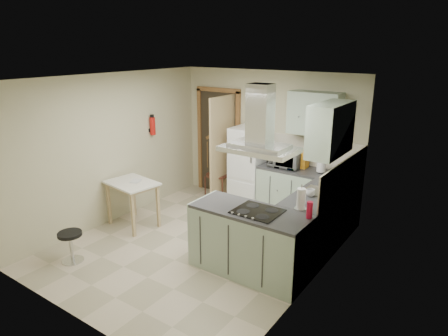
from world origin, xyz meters
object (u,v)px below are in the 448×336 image
Objects in this scene: peninsula at (250,241)px; extractor_hood at (259,149)px; stool at (71,247)px; bentwood_chair at (217,175)px; fridge at (249,167)px; microwave at (285,158)px; drop_leaf_table at (133,204)px.

peninsula is 1.27m from extractor_hood.
stool is (-2.30, -1.19, -1.50)m from extractor_hood.
bentwood_chair is 3.10m from stool.
bentwood_chair is at bearing -171.54° from fridge.
bentwood_chair is 1.85× the size of microwave.
fridge is 2.20m from drop_leaf_table.
extractor_hood is at bearing 0.00° from peninsula.
extractor_hood is 2.80m from drop_leaf_table.
drop_leaf_table is 1.34m from stool.
microwave is at bearing -9.51° from bentwood_chair.
microwave reaches higher than peninsula.
peninsula reaches higher than stool.
extractor_hood reaches higher than stool.
drop_leaf_table is at bearing -117.14° from bentwood_chair.
fridge is at bearing 123.79° from extractor_hood.
microwave is at bearing 61.47° from stool.
microwave is at bearing -2.47° from fridge.
extractor_hood is at bearing -55.69° from bentwood_chair.
fridge is 0.97× the size of peninsula.
fridge reaches higher than microwave.
drop_leaf_table is at bearing 177.08° from extractor_hood.
peninsula is 2.67m from bentwood_chair.
fridge reaches higher than stool.
fridge reaches higher than bentwood_chair.
extractor_hood is (0.10, 0.00, 1.27)m from peninsula.
peninsula is 3.49× the size of stool.
fridge is 0.79m from microwave.
fridge is 3.37× the size of stool.
peninsula is 1.89× the size of drop_leaf_table.
fridge reaches higher than peninsula.
fridge is at bearing 67.00° from drop_leaf_table.
bentwood_chair is (-1.99, 1.88, -1.21)m from extractor_hood.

